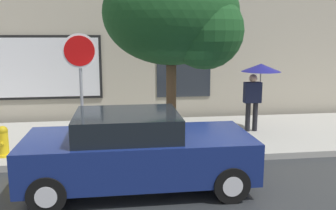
{
  "coord_description": "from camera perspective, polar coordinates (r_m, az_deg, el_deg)",
  "views": [
    {
      "loc": [
        -0.62,
        -6.72,
        2.84
      ],
      "look_at": [
        0.54,
        1.8,
        1.2
      ],
      "focal_mm": 39.35,
      "sensor_mm": 36.0,
      "label": 1
    }
  ],
  "objects": [
    {
      "name": "ground_plane",
      "position": [
        7.32,
        -2.35,
        -12.05
      ],
      "size": [
        60.0,
        60.0,
        0.0
      ],
      "primitive_type": "plane",
      "color": "#282B2D"
    },
    {
      "name": "sidewalk",
      "position": [
        10.12,
        -3.97,
        -5.07
      ],
      "size": [
        20.0,
        4.0,
        0.15
      ],
      "primitive_type": "cube",
      "color": "#A3A099",
      "rests_on": "ground"
    },
    {
      "name": "building_facade",
      "position": [
        12.24,
        -5.13,
        13.75
      ],
      "size": [
        20.0,
        0.67,
        7.0
      ],
      "color": "#B2A893",
      "rests_on": "ground"
    },
    {
      "name": "parked_car",
      "position": [
        6.92,
        -4.84,
        -7.09
      ],
      "size": [
        4.16,
        1.9,
        1.45
      ],
      "color": "navy",
      "rests_on": "ground"
    },
    {
      "name": "fire_hydrant",
      "position": [
        9.06,
        -24.14,
        -5.21
      ],
      "size": [
        0.3,
        0.44,
        0.7
      ],
      "color": "yellow",
      "rests_on": "sidewalk"
    },
    {
      "name": "pedestrian_with_umbrella",
      "position": [
        10.56,
        13.85,
        4.32
      ],
      "size": [
        1.1,
        1.1,
        1.91
      ],
      "color": "black",
      "rests_on": "sidewalk"
    },
    {
      "name": "street_tree",
      "position": [
        8.8,
        1.59,
        13.42
      ],
      "size": [
        3.21,
        2.73,
        4.39
      ],
      "color": "#4C3823",
      "rests_on": "sidewalk"
    },
    {
      "name": "stop_sign",
      "position": [
        8.35,
        -13.42,
        5.26
      ],
      "size": [
        0.76,
        0.1,
        2.73
      ],
      "color": "gray",
      "rests_on": "sidewalk"
    }
  ]
}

